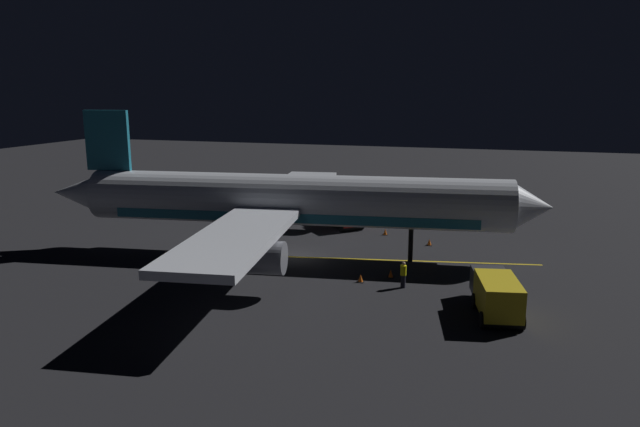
# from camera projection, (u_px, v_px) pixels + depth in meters

# --- Properties ---
(ground_plane) EXTENTS (180.00, 180.00, 0.20)m
(ground_plane) POSITION_uv_depth(u_px,v_px,m) (295.00, 257.00, 44.67)
(ground_plane) COLOR black
(apron_guide_stripe) EXTENTS (5.50, 28.39, 0.01)m
(apron_guide_stripe) POSITION_uv_depth(u_px,v_px,m) (347.00, 259.00, 43.94)
(apron_guide_stripe) COLOR gold
(apron_guide_stripe) RESTS_ON ground_plane
(airliner) EXTENTS (35.26, 38.88, 11.08)m
(airliner) POSITION_uv_depth(u_px,v_px,m) (287.00, 202.00, 43.86)
(airliner) COLOR silver
(airliner) RESTS_ON ground_plane
(baggage_truck) EXTENTS (6.19, 3.19, 2.27)m
(baggage_truck) POSITION_uv_depth(u_px,v_px,m) (496.00, 294.00, 32.84)
(baggage_truck) COLOR gold
(baggage_truck) RESTS_ON ground_plane
(catering_truck) EXTENTS (5.41, 5.29, 2.22)m
(catering_truck) POSITION_uv_depth(u_px,v_px,m) (341.00, 214.00, 54.12)
(catering_truck) COLOR maroon
(catering_truck) RESTS_ON ground_plane
(ground_crew_worker) EXTENTS (0.40, 0.40, 1.74)m
(ground_crew_worker) POSITION_uv_depth(u_px,v_px,m) (403.00, 275.00, 37.33)
(ground_crew_worker) COLOR black
(ground_crew_worker) RESTS_ON ground_plane
(traffic_cone_near_left) EXTENTS (0.50, 0.50, 0.55)m
(traffic_cone_near_left) POSITION_uv_depth(u_px,v_px,m) (385.00, 232.00, 51.14)
(traffic_cone_near_left) COLOR #EA590F
(traffic_cone_near_left) RESTS_ON ground_plane
(traffic_cone_near_right) EXTENTS (0.50, 0.50, 0.55)m
(traffic_cone_near_right) POSITION_uv_depth(u_px,v_px,m) (391.00, 274.00, 39.51)
(traffic_cone_near_right) COLOR #EA590F
(traffic_cone_near_right) RESTS_ON ground_plane
(traffic_cone_under_wing) EXTENTS (0.50, 0.50, 0.55)m
(traffic_cone_under_wing) POSITION_uv_depth(u_px,v_px,m) (361.00, 278.00, 38.55)
(traffic_cone_under_wing) COLOR #EA590F
(traffic_cone_under_wing) RESTS_ON ground_plane
(traffic_cone_far) EXTENTS (0.50, 0.50, 0.55)m
(traffic_cone_far) POSITION_uv_depth(u_px,v_px,m) (429.00, 242.00, 47.69)
(traffic_cone_far) COLOR #EA590F
(traffic_cone_far) RESTS_ON ground_plane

